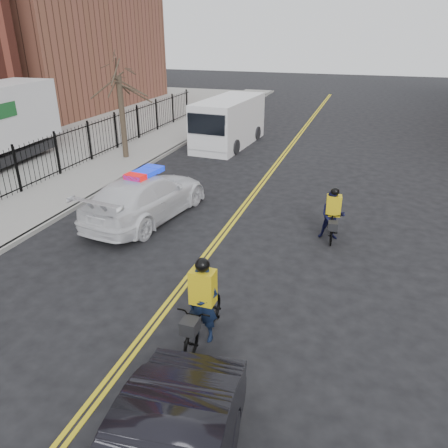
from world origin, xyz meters
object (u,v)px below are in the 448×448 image
cyclist_near (203,312)px  cyclist_far (332,219)px  cargo_van (228,123)px  police_cruiser (146,196)px

cyclist_near → cyclist_far: 6.33m
cargo_van → cyclist_far: bearing=-52.9°
cargo_van → cyclist_far: (6.93, -10.63, -0.60)m
cargo_van → cyclist_near: cargo_van is taller
cargo_van → cyclist_far: size_ratio=3.63×
police_cruiser → cyclist_far: police_cruiser is taller
cargo_van → cyclist_near: bearing=-69.9°
police_cruiser → cargo_van: (-0.51, 10.96, 0.47)m
police_cruiser → cyclist_far: 6.43m
cargo_van → police_cruiser: bearing=-83.3°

